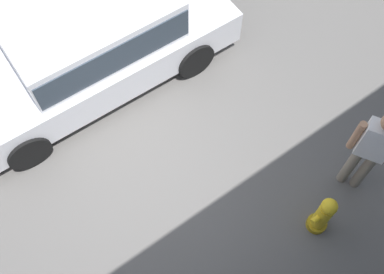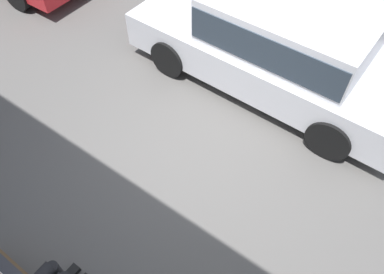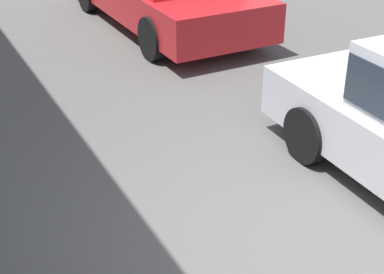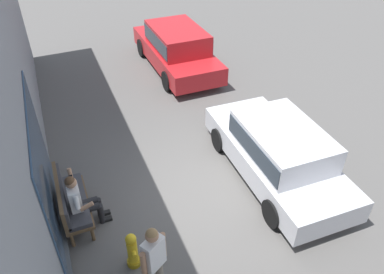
{
  "view_description": "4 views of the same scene",
  "coord_description": "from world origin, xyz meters",
  "px_view_note": "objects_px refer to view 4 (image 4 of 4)",
  "views": [
    {
      "loc": [
        1.09,
        2.6,
        6.04
      ],
      "look_at": [
        -0.42,
        0.5,
        1.09
      ],
      "focal_mm": 45.0,
      "sensor_mm": 36.0,
      "label": 1
    },
    {
      "loc": [
        -1.74,
        2.6,
        4.09
      ],
      "look_at": [
        -0.26,
        0.53,
        0.92
      ],
      "focal_mm": 35.0,
      "sensor_mm": 36.0,
      "label": 2
    },
    {
      "loc": [
        -2.96,
        2.6,
        3.17
      ],
      "look_at": [
        0.72,
        0.68,
        0.93
      ],
      "focal_mm": 55.0,
      "sensor_mm": 36.0,
      "label": 3
    },
    {
      "loc": [
        -5.61,
        2.6,
        6.07
      ],
      "look_at": [
        0.49,
        0.11,
        1.19
      ],
      "focal_mm": 35.0,
      "sensor_mm": 36.0,
      "label": 4
    }
  ],
  "objects_px": {
    "fire_hydrant": "(132,251)",
    "parked_car_far": "(176,47)",
    "bench": "(69,200)",
    "parked_car_mid": "(278,150)",
    "person_on_phone": "(81,200)",
    "pedestrian_standing": "(154,259)"
  },
  "relations": [
    {
      "from": "bench",
      "to": "parked_car_far",
      "type": "xyz_separation_m",
      "value": [
        5.81,
        -4.47,
        0.28
      ]
    },
    {
      "from": "person_on_phone",
      "to": "parked_car_far",
      "type": "relative_size",
      "value": 0.28
    },
    {
      "from": "person_on_phone",
      "to": "parked_car_mid",
      "type": "bearing_deg",
      "value": -92.84
    },
    {
      "from": "person_on_phone",
      "to": "pedestrian_standing",
      "type": "xyz_separation_m",
      "value": [
        -2.1,
        -0.87,
        0.33
      ]
    },
    {
      "from": "pedestrian_standing",
      "to": "fire_hydrant",
      "type": "xyz_separation_m",
      "value": [
        0.77,
        0.21,
        -0.63
      ]
    },
    {
      "from": "bench",
      "to": "fire_hydrant",
      "type": "bearing_deg",
      "value": -150.31
    },
    {
      "from": "parked_car_far",
      "to": "bench",
      "type": "bearing_deg",
      "value": 142.42
    },
    {
      "from": "pedestrian_standing",
      "to": "fire_hydrant",
      "type": "bearing_deg",
      "value": 15.11
    },
    {
      "from": "parked_car_far",
      "to": "pedestrian_standing",
      "type": "distance_m",
      "value": 8.81
    },
    {
      "from": "bench",
      "to": "person_on_phone",
      "type": "distance_m",
      "value": 0.35
    },
    {
      "from": "person_on_phone",
      "to": "parked_car_far",
      "type": "height_order",
      "value": "parked_car_far"
    },
    {
      "from": "bench",
      "to": "parked_car_far",
      "type": "bearing_deg",
      "value": -37.58
    },
    {
      "from": "person_on_phone",
      "to": "pedestrian_standing",
      "type": "distance_m",
      "value": 2.29
    },
    {
      "from": "bench",
      "to": "pedestrian_standing",
      "type": "xyz_separation_m",
      "value": [
        -2.33,
        -1.1,
        0.47
      ]
    },
    {
      "from": "pedestrian_standing",
      "to": "person_on_phone",
      "type": "bearing_deg",
      "value": 22.64
    },
    {
      "from": "fire_hydrant",
      "to": "parked_car_far",
      "type": "bearing_deg",
      "value": -25.94
    },
    {
      "from": "parked_car_mid",
      "to": "bench",
      "type": "bearing_deg",
      "value": 84.43
    },
    {
      "from": "person_on_phone",
      "to": "parked_car_mid",
      "type": "relative_size",
      "value": 0.3
    },
    {
      "from": "parked_car_mid",
      "to": "fire_hydrant",
      "type": "bearing_deg",
      "value": 106.48
    },
    {
      "from": "pedestrian_standing",
      "to": "fire_hydrant",
      "type": "distance_m",
      "value": 1.02
    },
    {
      "from": "bench",
      "to": "parked_car_mid",
      "type": "distance_m",
      "value": 4.65
    },
    {
      "from": "parked_car_mid",
      "to": "fire_hydrant",
      "type": "height_order",
      "value": "parked_car_mid"
    }
  ]
}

